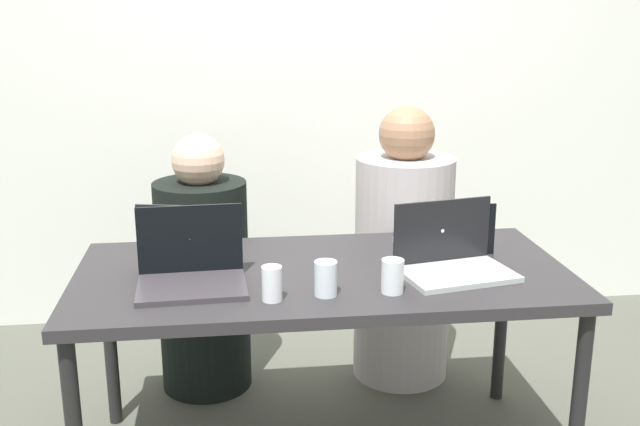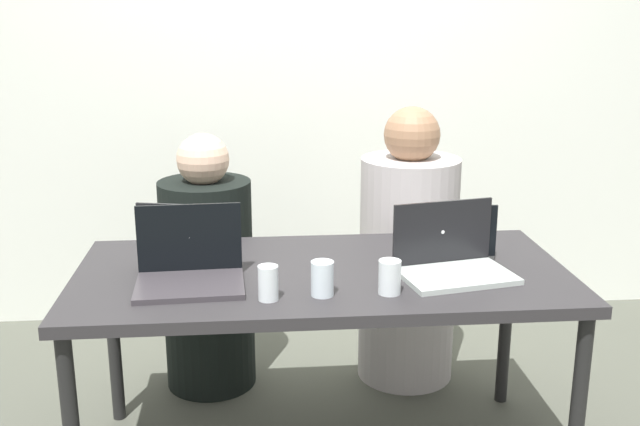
{
  "view_description": "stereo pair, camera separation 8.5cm",
  "coord_description": "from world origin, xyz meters",
  "px_view_note": "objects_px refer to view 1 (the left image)",
  "views": [
    {
      "loc": [
        -0.3,
        -2.38,
        1.6
      ],
      "look_at": [
        0.0,
        0.08,
        0.91
      ],
      "focal_mm": 42.0,
      "sensor_mm": 36.0,
      "label": 1
    },
    {
      "loc": [
        -0.22,
        -2.39,
        1.6
      ],
      "look_at": [
        0.0,
        0.08,
        0.91
      ],
      "focal_mm": 42.0,
      "sensor_mm": 36.0,
      "label": 2
    }
  ],
  "objects_px": {
    "laptop_back_right": "(443,241)",
    "laptop_front_left": "(191,270)",
    "laptop_front_right": "(452,259)",
    "water_glass_left": "(272,286)",
    "person_on_left": "(203,278)",
    "water_glass_center": "(326,281)",
    "water_glass_right": "(393,278)",
    "laptop_back_left": "(186,251)",
    "person_on_right": "(403,260)"
  },
  "relations": [
    {
      "from": "laptop_back_left",
      "to": "water_glass_right",
      "type": "height_order",
      "value": "laptop_back_left"
    },
    {
      "from": "laptop_back_right",
      "to": "water_glass_right",
      "type": "height_order",
      "value": "laptop_back_right"
    },
    {
      "from": "person_on_left",
      "to": "water_glass_right",
      "type": "distance_m",
      "value": 1.09
    },
    {
      "from": "person_on_right",
      "to": "water_glass_center",
      "type": "relative_size",
      "value": 10.93
    },
    {
      "from": "laptop_back_right",
      "to": "water_glass_center",
      "type": "bearing_deg",
      "value": 41.9
    },
    {
      "from": "laptop_front_right",
      "to": "laptop_front_left",
      "type": "bearing_deg",
      "value": 169.04
    },
    {
      "from": "laptop_back_right",
      "to": "laptop_back_left",
      "type": "height_order",
      "value": "laptop_back_left"
    },
    {
      "from": "person_on_right",
      "to": "laptop_front_left",
      "type": "relative_size",
      "value": 3.4
    },
    {
      "from": "laptop_front_right",
      "to": "water_glass_center",
      "type": "height_order",
      "value": "laptop_front_right"
    },
    {
      "from": "person_on_left",
      "to": "water_glass_center",
      "type": "height_order",
      "value": "person_on_left"
    },
    {
      "from": "laptop_front_left",
      "to": "water_glass_center",
      "type": "bearing_deg",
      "value": -20.97
    },
    {
      "from": "water_glass_left",
      "to": "water_glass_center",
      "type": "xyz_separation_m",
      "value": [
        0.17,
        0.02,
        0.0
      ]
    },
    {
      "from": "laptop_front_right",
      "to": "person_on_left",
      "type": "bearing_deg",
      "value": 129.06
    },
    {
      "from": "laptop_front_right",
      "to": "water_glass_right",
      "type": "bearing_deg",
      "value": -159.19
    },
    {
      "from": "laptop_back_right",
      "to": "laptop_front_left",
      "type": "height_order",
      "value": "laptop_front_left"
    },
    {
      "from": "person_on_right",
      "to": "laptop_back_right",
      "type": "relative_size",
      "value": 3.44
    },
    {
      "from": "person_on_left",
      "to": "water_glass_center",
      "type": "xyz_separation_m",
      "value": [
        0.41,
        -0.85,
        0.29
      ]
    },
    {
      "from": "water_glass_center",
      "to": "person_on_left",
      "type": "bearing_deg",
      "value": 115.76
    },
    {
      "from": "person_on_right",
      "to": "water_glass_left",
      "type": "height_order",
      "value": "person_on_right"
    },
    {
      "from": "person_on_left",
      "to": "laptop_front_left",
      "type": "distance_m",
      "value": 0.77
    },
    {
      "from": "water_glass_left",
      "to": "water_glass_right",
      "type": "bearing_deg",
      "value": 2.88
    },
    {
      "from": "person_on_right",
      "to": "laptop_back_left",
      "type": "distance_m",
      "value": 1.06
    },
    {
      "from": "laptop_front_right",
      "to": "water_glass_left",
      "type": "xyz_separation_m",
      "value": [
        -0.62,
        -0.17,
        -0.0
      ]
    },
    {
      "from": "water_glass_right",
      "to": "water_glass_center",
      "type": "xyz_separation_m",
      "value": [
        -0.21,
        0.0,
        0.0
      ]
    },
    {
      "from": "laptop_front_right",
      "to": "water_glass_left",
      "type": "bearing_deg",
      "value": -176.21
    },
    {
      "from": "laptop_back_left",
      "to": "water_glass_right",
      "type": "xyz_separation_m",
      "value": [
        0.65,
        -0.34,
        -0.0
      ]
    },
    {
      "from": "person_on_left",
      "to": "laptop_back_left",
      "type": "bearing_deg",
      "value": 96.16
    },
    {
      "from": "laptop_back_left",
      "to": "person_on_right",
      "type": "bearing_deg",
      "value": -137.32
    },
    {
      "from": "laptop_back_right",
      "to": "laptop_front_right",
      "type": "distance_m",
      "value": 0.21
    },
    {
      "from": "person_on_left",
      "to": "laptop_front_right",
      "type": "relative_size",
      "value": 2.75
    },
    {
      "from": "person_on_right",
      "to": "water_glass_right",
      "type": "relative_size",
      "value": 11.12
    },
    {
      "from": "person_on_right",
      "to": "water_glass_center",
      "type": "height_order",
      "value": "person_on_right"
    },
    {
      "from": "laptop_front_right",
      "to": "laptop_back_left",
      "type": "relative_size",
      "value": 1.22
    },
    {
      "from": "laptop_front_left",
      "to": "water_glass_right",
      "type": "relative_size",
      "value": 3.27
    },
    {
      "from": "laptop_back_right",
      "to": "laptop_front_left",
      "type": "relative_size",
      "value": 0.99
    },
    {
      "from": "laptop_back_right",
      "to": "person_on_right",
      "type": "bearing_deg",
      "value": -81.58
    },
    {
      "from": "laptop_back_left",
      "to": "water_glass_right",
      "type": "distance_m",
      "value": 0.74
    },
    {
      "from": "water_glass_left",
      "to": "person_on_left",
      "type": "bearing_deg",
      "value": 105.52
    },
    {
      "from": "laptop_back_right",
      "to": "laptop_front_right",
      "type": "relative_size",
      "value": 0.87
    },
    {
      "from": "water_glass_left",
      "to": "laptop_back_right",
      "type": "bearing_deg",
      "value": 30.34
    },
    {
      "from": "laptop_front_left",
      "to": "water_glass_center",
      "type": "distance_m",
      "value": 0.44
    },
    {
      "from": "laptop_front_right",
      "to": "water_glass_right",
      "type": "distance_m",
      "value": 0.28
    },
    {
      "from": "laptop_front_left",
      "to": "laptop_back_right",
      "type": "bearing_deg",
      "value": 10.98
    },
    {
      "from": "person_on_right",
      "to": "water_glass_left",
      "type": "xyz_separation_m",
      "value": [
        -0.62,
        -0.87,
        0.24
      ]
    },
    {
      "from": "laptop_back_right",
      "to": "laptop_front_right",
      "type": "height_order",
      "value": "laptop_front_right"
    },
    {
      "from": "person_on_left",
      "to": "water_glass_left",
      "type": "distance_m",
      "value": 0.95
    },
    {
      "from": "laptop_back_right",
      "to": "water_glass_center",
      "type": "xyz_separation_m",
      "value": [
        -0.48,
        -0.36,
        0.0
      ]
    },
    {
      "from": "person_on_left",
      "to": "laptop_back_left",
      "type": "height_order",
      "value": "person_on_left"
    },
    {
      "from": "person_on_left",
      "to": "person_on_right",
      "type": "relative_size",
      "value": 0.92
    },
    {
      "from": "person_on_left",
      "to": "water_glass_left",
      "type": "relative_size",
      "value": 10.15
    }
  ]
}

